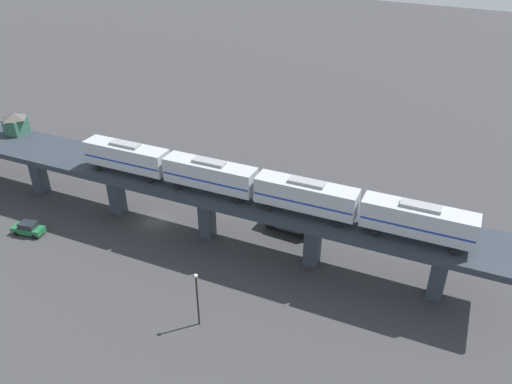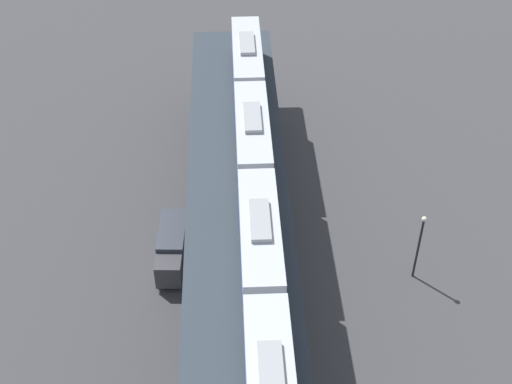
{
  "view_description": "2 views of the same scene",
  "coord_description": "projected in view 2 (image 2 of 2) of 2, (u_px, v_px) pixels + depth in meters",
  "views": [
    {
      "loc": [
        -44.76,
        -42.49,
        39.77
      ],
      "look_at": [
        0.29,
        -16.46,
        9.58
      ],
      "focal_mm": 35.0,
      "sensor_mm": 36.0,
      "label": 1
    },
    {
      "loc": [
        -2.15,
        26.14,
        45.82
      ],
      "look_at": [
        0.29,
        -16.46,
        9.58
      ],
      "focal_mm": 50.0,
      "sensor_mm": 36.0,
      "label": 2
    }
  ],
  "objects": [
    {
      "name": "street_lamp",
      "position": [
        419.0,
        242.0,
        59.5
      ],
      "size": [
        0.44,
        0.44,
        6.94
      ],
      "color": "black",
      "rests_on": "ground"
    },
    {
      "name": "delivery_truck",
      "position": [
        172.0,
        247.0,
        62.37
      ],
      "size": [
        2.66,
        7.3,
        3.2
      ],
      "color": "#333338",
      "rests_on": "ground"
    },
    {
      "name": "subway_train",
      "position": [
        256.0,
        182.0,
        55.31
      ],
      "size": [
        7.91,
        49.82,
        4.45
      ],
      "color": "#ADB2BA",
      "rests_on": "elevated_viaduct"
    }
  ]
}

